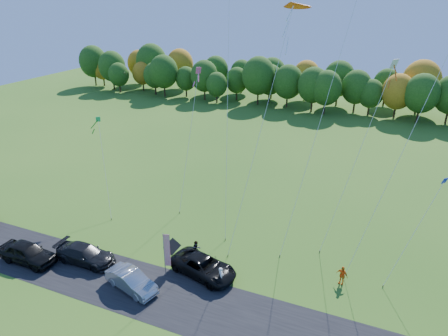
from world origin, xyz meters
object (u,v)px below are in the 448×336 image
at_px(person_east, 342,275).
at_px(silver_sedan, 131,281).
at_px(feather_flag, 166,250).
at_px(black_suv, 203,266).

bearing_deg(person_east, silver_sedan, -134.22).
xyz_separation_m(person_east, feather_flag, (-13.54, -4.47, 1.65)).
distance_m(black_suv, person_east, 11.29).
relative_size(black_suv, person_east, 3.51).
bearing_deg(silver_sedan, person_east, -50.10).
xyz_separation_m(black_suv, person_east, (10.80, 3.27, 0.02)).
height_order(black_suv, silver_sedan, black_suv).
height_order(person_east, feather_flag, feather_flag).
bearing_deg(feather_flag, silver_sedan, -123.74).
relative_size(silver_sedan, person_east, 2.86).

